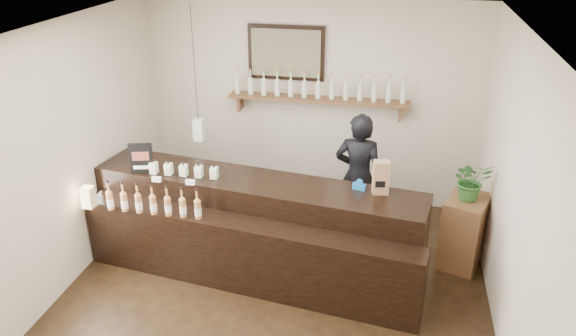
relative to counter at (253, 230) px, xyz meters
The scene contains 10 objects.
ground 0.82m from the counter, 58.84° to the right, with size 5.00×5.00×0.00m, color black.
room_shell 1.37m from the counter, 58.84° to the right, with size 5.00×5.00×5.00m.
back_wall_decor 2.21m from the counter, 83.85° to the left, with size 2.66×0.96×1.69m.
counter is the anchor object (origin of this frame).
promo_sign 1.49m from the counter, behind, with size 0.26×0.09×0.37m.
paper_bag 1.56m from the counter, ahead, with size 0.18×0.15×0.36m.
tape_dispenser 1.30m from the counter, ahead, with size 0.15×0.09×0.12m.
side_cabinet 2.41m from the counter, 13.96° to the left, with size 0.59×0.68×0.84m.
potted_plant 2.48m from the counter, 13.96° to the left, with size 0.41×0.36×0.46m, color #2C6127.
shopkeeper 1.52m from the counter, 42.53° to the left, with size 0.67×0.44×1.83m, color black.
Camera 1 is at (1.12, -4.70, 3.73)m, focal length 35.00 mm.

